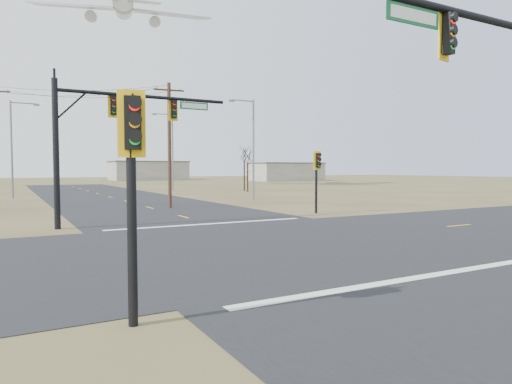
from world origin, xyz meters
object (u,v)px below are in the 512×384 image
utility_pole_near (169,144)px  streetlight_c (14,144)px  bare_tree_d (244,152)px  streetlight_a (251,144)px  streetlight_b (171,147)px  mast_arm_far (110,124)px  pedestal_signal_ne (317,168)px  bare_tree_c (248,155)px  pedestal_signal_sw (132,157)px

utility_pole_near → streetlight_c: bearing=119.0°
bare_tree_d → streetlight_a: bearing=-115.2°
utility_pole_near → streetlight_c: streetlight_c is taller
streetlight_b → streetlight_c: bearing=-174.5°
streetlight_a → mast_arm_far: bearing=-135.1°
utility_pole_near → bare_tree_d: size_ratio=1.48×
pedestal_signal_ne → utility_pole_near: utility_pole_near is taller
streetlight_c → bare_tree_c: 28.43m
pedestal_signal_sw → utility_pole_near: size_ratio=0.48×
mast_arm_far → bare_tree_c: mast_arm_far is taller
streetlight_b → bare_tree_d: streetlight_b is taller
utility_pole_near → bare_tree_c: (17.55, 19.63, -0.16)m
mast_arm_far → streetlight_b: size_ratio=0.87×
bare_tree_c → streetlight_b: bearing=130.5°
pedestal_signal_sw → streetlight_a: streetlight_a is taller
pedestal_signal_ne → streetlight_b: (1.80, 38.32, 3.08)m
pedestal_signal_ne → streetlight_a: bearing=99.1°
bare_tree_c → mast_arm_far: bearing=-129.5°
mast_arm_far → pedestal_signal_ne: mast_arm_far is taller
pedestal_signal_ne → pedestal_signal_sw: (-17.43, -17.35, 0.18)m
streetlight_b → streetlight_c: streetlight_b is taller
pedestal_signal_ne → bare_tree_d: size_ratio=0.66×
utility_pole_near → mast_arm_far: bearing=-124.3°
utility_pole_near → bare_tree_c: bearing=48.2°
streetlight_b → pedestal_signal_sw: bearing=-127.8°
mast_arm_far → pedestal_signal_sw: (-2.95, -17.12, -2.25)m
utility_pole_near → bare_tree_d: (18.38, 22.22, 0.28)m
mast_arm_far → pedestal_signal_sw: bearing=-93.5°
bare_tree_c → bare_tree_d: (0.82, 2.58, 0.45)m
utility_pole_near → pedestal_signal_ne: bearing=-50.2°
streetlight_a → bare_tree_c: 16.18m
streetlight_c → bare_tree_d: size_ratio=1.52×
pedestal_signal_ne → pedestal_signal_sw: 24.59m
pedestal_signal_sw → streetlight_c: size_ratio=0.46×
utility_pole_near → bare_tree_d: bearing=50.4°
pedestal_signal_sw → bare_tree_d: 56.45m
pedestal_signal_ne → bare_tree_c: bearing=90.4°
mast_arm_far → bare_tree_d: 40.51m
bare_tree_d → pedestal_signal_ne: bearing=-108.3°
pedestal_signal_ne → streetlight_a: 15.02m
utility_pole_near → streetlight_b: size_ratio=0.90×
pedestal_signal_ne → bare_tree_d: (10.50, 31.67, 2.26)m
utility_pole_near → pedestal_signal_sw: bearing=-109.6°
pedestal_signal_ne → streetlight_b: bearing=106.1°
utility_pole_near → streetlight_c: (-10.86, 19.60, 0.63)m
pedestal_signal_sw → streetlight_c: (-1.31, 46.40, 2.43)m
pedestal_signal_sw → streetlight_b: 58.97m
utility_pole_near → bare_tree_d: utility_pole_near is taller
streetlight_a → streetlight_b: bearing=95.4°
streetlight_a → bare_tree_c: (7.19, 14.48, -0.67)m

